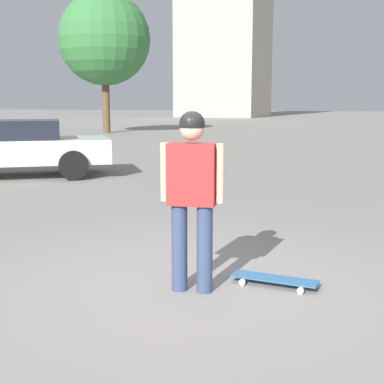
{
  "coord_description": "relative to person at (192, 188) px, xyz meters",
  "views": [
    {
      "loc": [
        -4.32,
        -1.81,
        1.7
      ],
      "look_at": [
        0.0,
        0.0,
        0.92
      ],
      "focal_mm": 50.0,
      "sensor_mm": 36.0,
      "label": 1
    }
  ],
  "objects": [
    {
      "name": "person",
      "position": [
        0.0,
        0.0,
        0.0
      ],
      "size": [
        0.27,
        0.57,
        1.63
      ],
      "rotation": [
        0.0,
        0.0,
        -1.39
      ],
      "color": "#38476B",
      "rests_on": "ground_plane"
    },
    {
      "name": "skateboard",
      "position": [
        0.43,
        -0.66,
        -0.9
      ],
      "size": [
        0.29,
        0.82,
        0.07
      ],
      "rotation": [
        0.0,
        0.0,
        1.54
      ],
      "color": "#336693",
      "rests_on": "ground_plane"
    },
    {
      "name": "tree_distant",
      "position": [
        22.23,
        14.64,
        4.26
      ],
      "size": [
        5.15,
        5.15,
        7.81
      ],
      "color": "brown",
      "rests_on": "ground_plane"
    },
    {
      "name": "ground_plane",
      "position": [
        0.0,
        0.0,
        -0.96
      ],
      "size": [
        220.0,
        220.0,
        0.0
      ],
      "primitive_type": "plane",
      "color": "gray"
    },
    {
      "name": "car_parked_near",
      "position": [
        5.43,
        6.81,
        -0.26
      ],
      "size": [
        4.13,
        4.67,
        1.31
      ],
      "rotation": [
        0.0,
        0.0,
        2.22
      ],
      "color": "silver",
      "rests_on": "ground_plane"
    }
  ]
}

